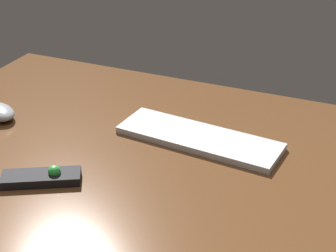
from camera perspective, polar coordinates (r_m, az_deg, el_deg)
The scene contains 3 objects.
desk at distance 114.83cm, azimuth 1.88°, elevation -4.59°, with size 140.00×84.00×2.00cm, color brown.
keyboard at distance 122.98cm, azimuth 3.26°, elevation -1.27°, with size 37.14×11.67×1.49cm, color silver.
media_remote at distance 111.55cm, azimuth -12.96°, elevation -5.23°, with size 16.09×11.91×3.53cm.
Camera 1 is at (34.52, -90.10, 63.26)cm, focal length 58.44 mm.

